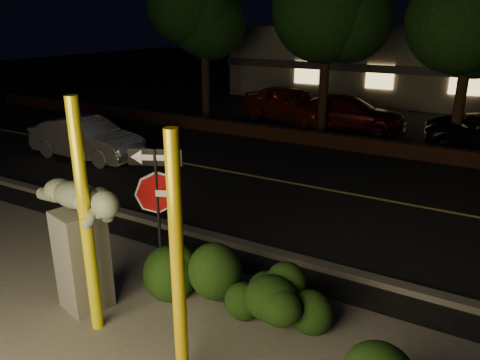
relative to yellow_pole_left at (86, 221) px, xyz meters
name	(u,v)px	position (x,y,z in m)	size (l,w,h in m)	color
ground	(358,162)	(0.90, 10.48, -1.77)	(90.00, 90.00, 0.00)	black
road	(326,190)	(0.90, 7.48, -1.76)	(80.00, 8.00, 0.01)	black
lane_marking	(326,189)	(0.90, 7.48, -1.75)	(80.00, 0.12, 0.01)	#C8B850
curb	(255,248)	(0.90, 3.38, -1.71)	(80.00, 0.25, 0.12)	#4C4944
brick_wall	(370,146)	(0.90, 11.78, -1.52)	(40.00, 0.35, 0.50)	#442316
parking_lot	(404,123)	(0.90, 17.48, -1.76)	(40.00, 12.00, 0.01)	black
building	(438,63)	(0.90, 25.46, 0.23)	(22.00, 10.20, 4.00)	#746B5D
yellow_pole_left	(86,221)	(0.00, 0.00, 0.00)	(0.18, 0.18, 3.54)	yellow
yellow_pole_right	(178,268)	(1.82, -0.27, -0.08)	(0.17, 0.17, 3.37)	gold
signpost	(157,193)	(0.22, 1.29, 0.04)	(0.79, 0.38, 2.54)	black
sculpture	(80,230)	(-0.52, 0.31, -0.38)	(2.11, 1.03, 2.26)	#4C4944
hedge_center	(208,269)	(1.00, 1.55, -1.24)	(2.04, 0.96, 1.06)	black
hedge_right	(280,291)	(2.32, 1.53, -1.22)	(1.66, 0.89, 1.09)	black
silver_sedan	(87,138)	(-7.09, 6.39, -1.09)	(1.43, 4.11, 1.35)	#B3B3B8
parked_car_red	(290,104)	(-3.66, 15.06, -0.97)	(1.88, 4.68, 1.59)	maroon
parked_car_darkred	(348,113)	(-0.93, 14.96, -1.08)	(1.92, 4.73, 1.37)	#3E0A0B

